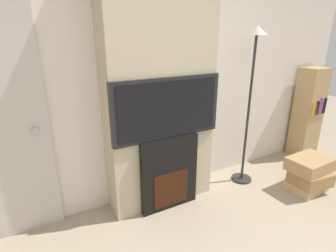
% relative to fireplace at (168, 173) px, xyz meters
% --- Properties ---
extents(wall_back, '(6.00, 0.06, 2.70)m').
position_rel_fireplace_xyz_m(wall_back, '(0.00, 0.37, 0.95)').
color(wall_back, silver).
rests_on(wall_back, ground_plane).
extents(chimney_breast, '(1.15, 0.34, 2.70)m').
position_rel_fireplace_xyz_m(chimney_breast, '(0.00, 0.17, 0.95)').
color(chimney_breast, '#BCAD8E').
rests_on(chimney_breast, ground_plane).
extents(fireplace, '(0.64, 0.15, 0.81)m').
position_rel_fireplace_xyz_m(fireplace, '(0.00, 0.00, 0.00)').
color(fireplace, black).
rests_on(fireplace, ground_plane).
extents(television, '(1.16, 0.07, 0.61)m').
position_rel_fireplace_xyz_m(television, '(0.00, -0.00, 0.71)').
color(television, black).
rests_on(television, fireplace).
extents(floor_lamp, '(0.25, 0.25, 1.89)m').
position_rel_fireplace_xyz_m(floor_lamp, '(1.10, 0.01, 0.94)').
color(floor_lamp, '#262628').
rests_on(floor_lamp, ground_plane).
extents(box_stack, '(0.51, 0.42, 0.42)m').
position_rel_fireplace_xyz_m(box_stack, '(1.62, -0.55, -0.18)').
color(box_stack, tan).
rests_on(box_stack, ground_plane).
extents(bookshelf, '(0.36, 0.31, 1.34)m').
position_rel_fireplace_xyz_m(bookshelf, '(2.49, 0.14, 0.27)').
color(bookshelf, tan).
rests_on(bookshelf, ground_plane).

